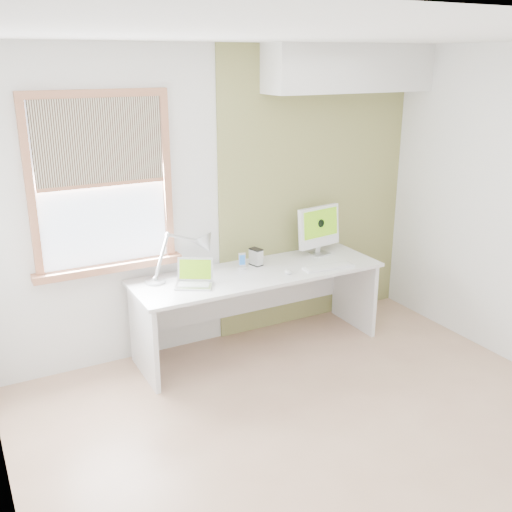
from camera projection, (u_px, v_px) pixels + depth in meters
room at (336, 258)px, 3.68m from camera, size 4.04×3.54×2.64m
accent_wall at (315, 190)px, 5.58m from camera, size 2.00×0.02×2.60m
soffit at (349, 67)px, 5.18m from camera, size 1.60×0.40×0.42m
window at (102, 185)px, 4.59m from camera, size 1.20×0.14×1.42m
desk at (255, 290)px, 5.22m from camera, size 2.20×0.70×0.73m
desk_lamp at (196, 249)px, 5.01m from camera, size 0.73×0.31×0.40m
laptop at (195, 278)px, 4.80m from camera, size 0.37×0.35×0.21m
phone_dock at (242, 264)px, 5.15m from camera, size 0.09×0.09×0.15m
external_drive at (256, 257)px, 5.24m from camera, size 0.10×0.13×0.15m
imac at (319, 228)px, 5.49m from camera, size 0.47×0.18×0.45m
keyboard at (328, 267)px, 5.19m from camera, size 0.47×0.17×0.02m
mouse at (288, 272)px, 5.05m from camera, size 0.10×0.12×0.03m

